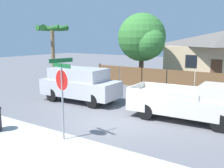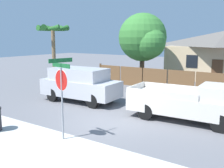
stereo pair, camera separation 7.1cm
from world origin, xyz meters
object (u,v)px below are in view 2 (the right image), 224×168
(red_suv, at_px, (80,84))
(oak_tree, at_px, (144,38))
(orange_pickup, at_px, (191,102))
(stop_sign, at_px, (62,85))
(palm_tree, at_px, (53,34))

(red_suv, bearing_deg, oak_tree, 87.50)
(red_suv, xyz_separation_m, orange_pickup, (6.64, 0.01, -0.21))
(oak_tree, xyz_separation_m, red_suv, (0.07, -8.18, -2.63))
(stop_sign, bearing_deg, palm_tree, 149.65)
(palm_tree, height_order, red_suv, palm_tree)
(orange_pickup, distance_m, stop_sign, 5.99)
(palm_tree, bearing_deg, oak_tree, 48.63)
(oak_tree, bearing_deg, red_suv, -89.51)
(palm_tree, xyz_separation_m, orange_pickup, (11.60, -2.62, -3.17))
(oak_tree, relative_size, red_suv, 1.20)
(oak_tree, xyz_separation_m, stop_sign, (3.47, -13.06, -1.62))
(orange_pickup, xyz_separation_m, stop_sign, (-3.24, -4.89, 1.22))
(oak_tree, bearing_deg, stop_sign, -75.11)
(oak_tree, relative_size, palm_tree, 1.23)
(orange_pickup, height_order, stop_sign, stop_sign)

